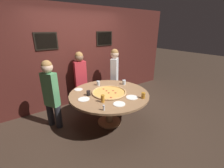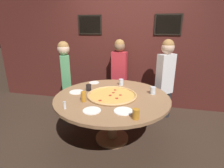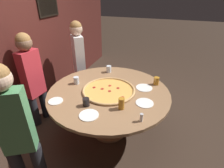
{
  "view_description": "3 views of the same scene",
  "coord_description": "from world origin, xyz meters",
  "px_view_note": "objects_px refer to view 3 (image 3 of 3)",
  "views": [
    {
      "loc": [
        -1.64,
        -2.41,
        2.04
      ],
      "look_at": [
        0.06,
        -0.03,
        0.94
      ],
      "focal_mm": 24.0,
      "sensor_mm": 36.0,
      "label": 1
    },
    {
      "loc": [
        0.53,
        -2.33,
        1.71
      ],
      "look_at": [
        0.01,
        -0.03,
        0.93
      ],
      "focal_mm": 28.0,
      "sensor_mm": 36.0,
      "label": 2
    },
    {
      "loc": [
        -1.95,
        -0.72,
        1.99
      ],
      "look_at": [
        -0.07,
        -0.07,
        0.9
      ],
      "focal_mm": 28.0,
      "sensor_mm": 36.0,
      "label": 3
    }
  ],
  "objects_px": {
    "drink_cup_by_shaker": "(86,102)",
    "white_plate_near_front": "(145,103)",
    "drink_cup_far_right": "(109,69)",
    "condiment_shaker": "(141,118)",
    "drink_cup_near_right": "(76,80)",
    "diner_centre_back": "(32,76)",
    "diner_side_left": "(14,125)",
    "giant_pizza": "(109,90)",
    "drink_cup_far_left": "(156,81)",
    "white_plate_far_back": "(56,101)",
    "white_plate_left_side": "(144,88)",
    "white_plate_right_side": "(89,115)",
    "dining_table": "(109,98)",
    "diner_far_right": "(79,57)",
    "drink_cup_front_edge": "(121,104)"
  },
  "relations": [
    {
      "from": "drink_cup_by_shaker",
      "to": "white_plate_near_front",
      "type": "bearing_deg",
      "value": -67.11
    },
    {
      "from": "white_plate_right_side",
      "to": "diner_centre_back",
      "type": "bearing_deg",
      "value": 68.42
    },
    {
      "from": "drink_cup_far_right",
      "to": "diner_far_right",
      "type": "height_order",
      "value": "diner_far_right"
    },
    {
      "from": "giant_pizza",
      "to": "drink_cup_far_left",
      "type": "bearing_deg",
      "value": -55.66
    },
    {
      "from": "drink_cup_by_shaker",
      "to": "white_plate_near_front",
      "type": "relative_size",
      "value": 0.46
    },
    {
      "from": "drink_cup_by_shaker",
      "to": "diner_far_right",
      "type": "relative_size",
      "value": 0.07
    },
    {
      "from": "giant_pizza",
      "to": "diner_side_left",
      "type": "bearing_deg",
      "value": 149.9
    },
    {
      "from": "white_plate_far_back",
      "to": "diner_centre_back",
      "type": "relative_size",
      "value": 0.12
    },
    {
      "from": "drink_cup_front_edge",
      "to": "white_plate_left_side",
      "type": "bearing_deg",
      "value": -16.7
    },
    {
      "from": "white_plate_far_back",
      "to": "condiment_shaker",
      "type": "distance_m",
      "value": 1.09
    },
    {
      "from": "drink_cup_front_edge",
      "to": "condiment_shaker",
      "type": "relative_size",
      "value": 1.47
    },
    {
      "from": "drink_cup_near_right",
      "to": "white_plate_near_front",
      "type": "xyz_separation_m",
      "value": [
        -0.18,
        -1.05,
        -0.05
      ]
    },
    {
      "from": "diner_far_right",
      "to": "giant_pizza",
      "type": "bearing_deg",
      "value": 6.53
    },
    {
      "from": "giant_pizza",
      "to": "diner_far_right",
      "type": "height_order",
      "value": "diner_far_right"
    },
    {
      "from": "diner_centre_back",
      "to": "white_plate_right_side",
      "type": "bearing_deg",
      "value": 73.87
    },
    {
      "from": "diner_centre_back",
      "to": "diner_side_left",
      "type": "bearing_deg",
      "value": 38.24
    },
    {
      "from": "drink_cup_by_shaker",
      "to": "drink_cup_far_right",
      "type": "bearing_deg",
      "value": 4.1
    },
    {
      "from": "dining_table",
      "to": "giant_pizza",
      "type": "distance_m",
      "value": 0.13
    },
    {
      "from": "drink_cup_far_left",
      "to": "diner_centre_back",
      "type": "relative_size",
      "value": 0.08
    },
    {
      "from": "white_plate_right_side",
      "to": "condiment_shaker",
      "type": "height_order",
      "value": "condiment_shaker"
    },
    {
      "from": "diner_centre_back",
      "to": "diner_side_left",
      "type": "distance_m",
      "value": 1.1
    },
    {
      "from": "drink_cup_far_left",
      "to": "white_plate_left_side",
      "type": "xyz_separation_m",
      "value": [
        -0.16,
        0.15,
        -0.05
      ]
    },
    {
      "from": "condiment_shaker",
      "to": "white_plate_right_side",
      "type": "bearing_deg",
      "value": 99.51
    },
    {
      "from": "diner_side_left",
      "to": "white_plate_far_back",
      "type": "bearing_deg",
      "value": -124.68
    },
    {
      "from": "drink_cup_near_right",
      "to": "white_plate_near_front",
      "type": "relative_size",
      "value": 0.48
    },
    {
      "from": "white_plate_near_front",
      "to": "diner_centre_back",
      "type": "xyz_separation_m",
      "value": [
        0.02,
        1.71,
        0.09
      ]
    },
    {
      "from": "drink_cup_far_right",
      "to": "condiment_shaker",
      "type": "height_order",
      "value": "drink_cup_far_right"
    },
    {
      "from": "giant_pizza",
      "to": "white_plate_left_side",
      "type": "height_order",
      "value": "giant_pizza"
    },
    {
      "from": "drink_cup_far_left",
      "to": "drink_cup_by_shaker",
      "type": "distance_m",
      "value": 1.1
    },
    {
      "from": "drink_cup_by_shaker",
      "to": "white_plate_left_side",
      "type": "relative_size",
      "value": 0.43
    },
    {
      "from": "drink_cup_near_right",
      "to": "white_plate_far_back",
      "type": "xyz_separation_m",
      "value": [
        -0.5,
        0.02,
        -0.05
      ]
    },
    {
      "from": "white_plate_near_front",
      "to": "drink_cup_by_shaker",
      "type": "bearing_deg",
      "value": 112.89
    },
    {
      "from": "diner_centre_back",
      "to": "diner_side_left",
      "type": "xyz_separation_m",
      "value": [
        -0.92,
        -0.6,
        -0.0
      ]
    },
    {
      "from": "white_plate_far_back",
      "to": "drink_cup_far_right",
      "type": "bearing_deg",
      "value": -17.87
    },
    {
      "from": "drink_cup_front_edge",
      "to": "diner_far_right",
      "type": "bearing_deg",
      "value": 46.04
    },
    {
      "from": "drink_cup_by_shaker",
      "to": "white_plate_near_front",
      "type": "xyz_separation_m",
      "value": [
        0.28,
        -0.66,
        -0.05
      ]
    },
    {
      "from": "dining_table",
      "to": "diner_side_left",
      "type": "height_order",
      "value": "diner_side_left"
    },
    {
      "from": "white_plate_near_front",
      "to": "condiment_shaker",
      "type": "bearing_deg",
      "value": -176.53
    },
    {
      "from": "white_plate_near_front",
      "to": "drink_cup_far_right",
      "type": "bearing_deg",
      "value": 45.62
    },
    {
      "from": "white_plate_right_side",
      "to": "diner_side_left",
      "type": "xyz_separation_m",
      "value": [
        -0.46,
        0.57,
        0.09
      ]
    },
    {
      "from": "drink_cup_far_left",
      "to": "diner_side_left",
      "type": "distance_m",
      "value": 1.87
    },
    {
      "from": "white_plate_near_front",
      "to": "diner_centre_back",
      "type": "relative_size",
      "value": 0.15
    },
    {
      "from": "white_plate_far_back",
      "to": "diner_centre_back",
      "type": "xyz_separation_m",
      "value": [
        0.34,
        0.64,
        0.09
      ]
    },
    {
      "from": "giant_pizza",
      "to": "drink_cup_front_edge",
      "type": "height_order",
      "value": "drink_cup_front_edge"
    },
    {
      "from": "white_plate_far_back",
      "to": "white_plate_right_side",
      "type": "bearing_deg",
      "value": -102.54
    },
    {
      "from": "white_plate_near_front",
      "to": "diner_centre_back",
      "type": "height_order",
      "value": "diner_centre_back"
    },
    {
      "from": "giant_pizza",
      "to": "diner_far_right",
      "type": "xyz_separation_m",
      "value": [
        0.8,
        0.9,
        0.1
      ]
    },
    {
      "from": "drink_cup_front_edge",
      "to": "dining_table",
      "type": "bearing_deg",
      "value": 39.99
    },
    {
      "from": "white_plate_far_back",
      "to": "diner_far_right",
      "type": "height_order",
      "value": "diner_far_right"
    },
    {
      "from": "drink_cup_far_left",
      "to": "white_plate_right_side",
      "type": "xyz_separation_m",
      "value": [
        -0.98,
        0.63,
        -0.05
      ]
    }
  ]
}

